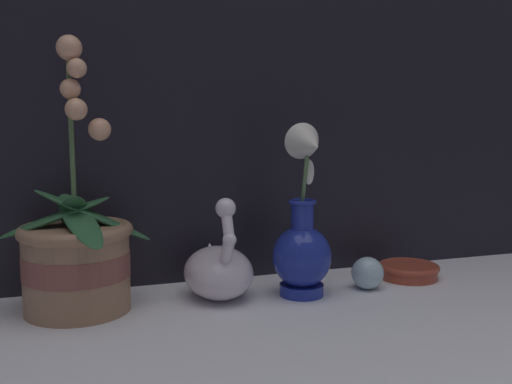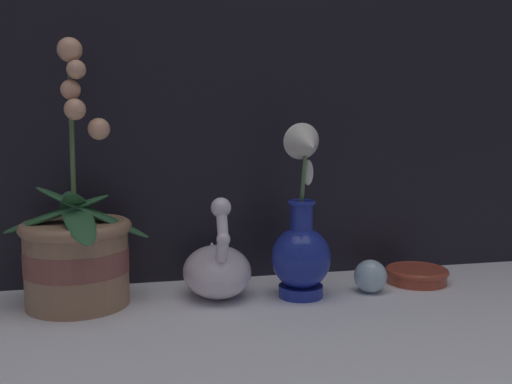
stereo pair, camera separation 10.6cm
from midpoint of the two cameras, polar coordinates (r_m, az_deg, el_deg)
The scene contains 6 objects.
ground_plane at distance 1.00m, azimuth 4.65°, elevation -11.24°, with size 2.80×2.80×0.00m, color white.
orchid_potted_plant at distance 1.03m, azimuth -13.92°, elevation -5.44°, with size 0.24×0.24×0.44m.
swan_figurine at distance 1.06m, azimuth -0.89°, elevation -7.28°, with size 0.12×0.18×0.18m.
blue_vase at distance 1.05m, azimuth 7.31°, elevation -4.50°, with size 0.10×0.12×0.31m.
glass_sphere at distance 1.12m, azimuth 13.55°, elevation -7.83°, with size 0.06×0.06×0.06m.
amber_dish at distance 1.20m, azimuth 17.53°, elevation -7.49°, with size 0.12×0.12×0.03m.
Camera 2 is at (-0.23, -0.92, 0.32)m, focal length 42.00 mm.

